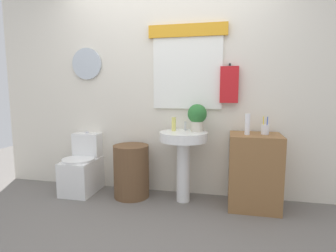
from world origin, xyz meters
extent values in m
plane|color=slate|center=(0.00, 0.00, 0.00)|extent=(8.00, 8.00, 0.00)
cube|color=silver|center=(0.00, 1.15, 1.30)|extent=(4.40, 0.10, 2.60)
cube|color=white|center=(0.24, 1.08, 1.44)|extent=(0.80, 0.03, 0.82)
cube|color=gold|center=(0.24, 1.07, 1.91)|extent=(0.90, 0.04, 0.14)
cylinder|color=silver|center=(-1.01, 1.08, 1.57)|extent=(0.38, 0.03, 0.38)
cylinder|color=black|center=(0.72, 1.07, 1.52)|extent=(0.02, 0.06, 0.02)
cube|color=red|center=(0.72, 1.05, 1.30)|extent=(0.20, 0.05, 0.40)
cube|color=white|center=(-1.01, 0.85, 0.20)|extent=(0.36, 0.50, 0.40)
cylinder|color=white|center=(-1.01, 0.79, 0.42)|extent=(0.38, 0.38, 0.03)
cube|color=white|center=(-1.01, 1.02, 0.55)|extent=(0.34, 0.18, 0.30)
cylinder|color=silver|center=(-1.01, 1.02, 0.71)|extent=(0.04, 0.04, 0.02)
cylinder|color=brown|center=(-0.37, 0.85, 0.31)|extent=(0.41, 0.41, 0.61)
cylinder|color=white|center=(0.24, 0.85, 0.34)|extent=(0.15, 0.15, 0.69)
cylinder|color=white|center=(0.24, 0.85, 0.74)|extent=(0.53, 0.53, 0.10)
cylinder|color=silver|center=(0.24, 0.97, 0.84)|extent=(0.03, 0.03, 0.10)
cube|color=olive|center=(1.00, 0.85, 0.39)|extent=(0.52, 0.44, 0.79)
cylinder|color=#DBD166|center=(0.12, 0.90, 0.87)|extent=(0.05, 0.05, 0.15)
cylinder|color=beige|center=(0.38, 0.91, 0.84)|extent=(0.13, 0.13, 0.11)
sphere|color=#2D7033|center=(0.38, 0.91, 0.98)|extent=(0.21, 0.21, 0.21)
cylinder|color=white|center=(0.91, 0.81, 0.90)|extent=(0.05, 0.05, 0.22)
cylinder|color=silver|center=(1.09, 0.87, 0.84)|extent=(0.08, 0.08, 0.10)
cylinder|color=blue|center=(1.11, 0.87, 0.88)|extent=(0.01, 0.03, 0.18)
cylinder|color=yellow|center=(1.07, 0.87, 0.88)|extent=(0.01, 0.03, 0.18)
camera|label=1|loc=(0.70, -2.03, 1.24)|focal=28.80mm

